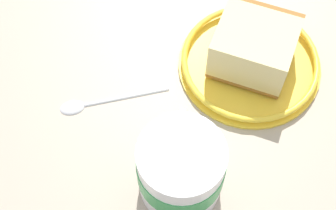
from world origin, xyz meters
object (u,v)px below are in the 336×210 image
cake_slice (254,46)px  teaspoon (91,103)px  tea_mug (181,168)px  small_plate (250,63)px

cake_slice → teaspoon: (1.40, -20.24, -3.59)cm
tea_mug → teaspoon: tea_mug is taller
small_plate → tea_mug: 18.25cm
small_plate → teaspoon: size_ratio=1.33×
tea_mug → cake_slice: bearing=138.1°
small_plate → tea_mug: bearing=-42.0°
small_plate → cake_slice: cake_slice is taller
cake_slice → teaspoon: size_ratio=0.92×
teaspoon → cake_slice: bearing=93.9°
cake_slice → tea_mug: bearing=-41.9°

